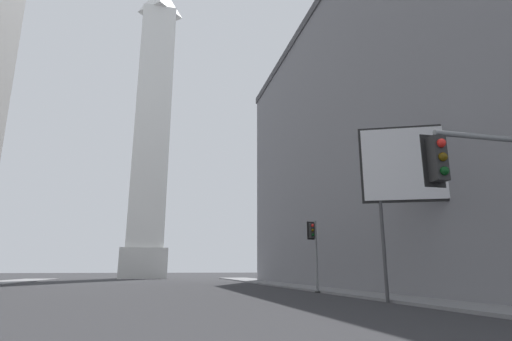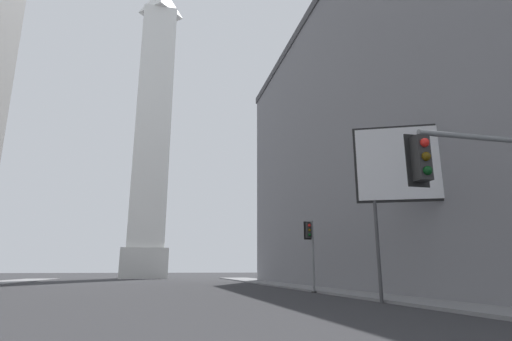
% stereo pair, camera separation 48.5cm
% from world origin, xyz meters
% --- Properties ---
extents(sidewalk_right, '(5.00, 91.12, 0.15)m').
position_xyz_m(sidewalk_right, '(15.76, 27.33, 0.07)').
color(sidewalk_right, slate).
rests_on(sidewalk_right, ground_plane).
extents(building_right, '(29.93, 53.69, 28.05)m').
position_xyz_m(building_right, '(30.95, 29.36, 14.03)').
color(building_right, slate).
rests_on(building_right, ground_plane).
extents(obelisk, '(8.19, 8.19, 61.17)m').
position_xyz_m(obelisk, '(0.00, 75.93, 29.29)').
color(obelisk, silver).
rests_on(obelisk, ground_plane).
extents(traffic_light_mid_right, '(0.79, 0.51, 5.09)m').
position_xyz_m(traffic_light_mid_right, '(12.99, 26.64, 3.36)').
color(traffic_light_mid_right, slate).
rests_on(traffic_light_mid_right, ground_plane).
extents(billboard_sign, '(5.07, 2.39, 9.12)m').
position_xyz_m(billboard_sign, '(14.75, 16.80, 6.87)').
color(billboard_sign, '#3F3F42').
rests_on(billboard_sign, ground_plane).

